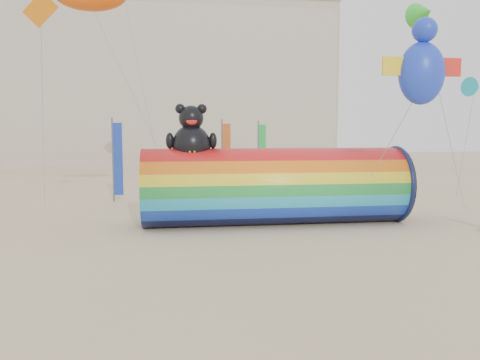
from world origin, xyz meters
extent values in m
plane|color=#CCB58C|center=(0.00, 0.00, 0.00)|extent=(160.00, 160.00, 0.00)
cube|color=#B7AD99|center=(-12.00, 46.00, 10.00)|extent=(60.00, 15.00, 20.00)
cube|color=#28303D|center=(-12.00, 38.44, 10.50)|extent=(59.50, 0.12, 17.00)
cube|color=#B2ADA0|center=(-12.00, 46.00, 20.30)|extent=(60.40, 15.40, 0.60)
cylinder|color=red|center=(2.57, 4.38, 1.79)|extent=(12.27, 3.58, 3.58)
torus|color=#0F1438|center=(8.58, 4.38, 1.79)|extent=(0.25, 3.75, 3.75)
cylinder|color=black|center=(8.73, 4.38, 1.79)|extent=(0.06, 3.54, 3.54)
ellipsoid|color=black|center=(-1.31, 4.38, 3.73)|extent=(1.75, 1.56, 1.84)
ellipsoid|color=yellow|center=(-1.31, 3.82, 3.63)|extent=(0.90, 0.39, 0.79)
sphere|color=black|center=(-1.31, 4.38, 4.96)|extent=(1.12, 1.12, 1.12)
sphere|color=black|center=(-1.80, 4.38, 5.37)|extent=(0.45, 0.45, 0.45)
sphere|color=black|center=(-0.82, 4.38, 5.37)|extent=(0.45, 0.45, 0.45)
ellipsoid|color=red|center=(-1.31, 3.92, 4.80)|extent=(0.49, 0.18, 0.31)
ellipsoid|color=black|center=(-2.28, 4.28, 3.94)|extent=(0.37, 0.37, 0.74)
ellipsoid|color=black|center=(-0.34, 4.28, 3.94)|extent=(0.37, 0.37, 0.74)
cylinder|color=#59595E|center=(-5.83, 12.83, 2.60)|extent=(0.10, 0.10, 5.20)
cube|color=#1634A6|center=(-5.52, 12.83, 2.65)|extent=(0.56, 0.06, 4.50)
cylinder|color=#59595E|center=(1.20, 14.92, 2.60)|extent=(0.10, 0.10, 5.20)
cube|color=#B94B1A|center=(1.51, 14.92, 2.65)|extent=(0.56, 0.06, 4.50)
cylinder|color=#59595E|center=(4.39, 18.46, 2.60)|extent=(0.10, 0.10, 5.20)
cube|color=green|center=(4.70, 18.46, 2.65)|extent=(0.56, 0.06, 4.50)
ellipsoid|color=#1C37C9|center=(7.06, -0.44, 6.50)|extent=(1.75, 1.36, 2.33)
cube|color=orange|center=(-7.82, 5.19, 9.68)|extent=(0.93, 0.06, 1.30)
cone|color=#19AECA|center=(16.60, 10.20, 7.12)|extent=(1.19, 1.19, 1.08)
cone|color=green|center=(9.46, 3.88, 9.81)|extent=(1.21, 1.21, 1.09)
camera|label=1|loc=(-2.20, -17.00, 4.31)|focal=35.00mm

